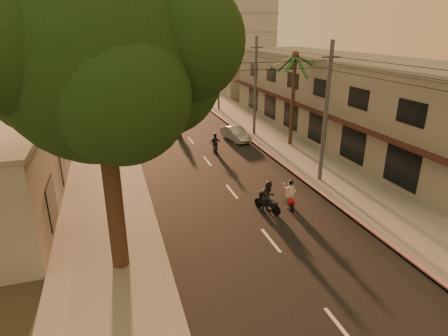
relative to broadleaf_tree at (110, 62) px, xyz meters
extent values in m
plane|color=#383023|center=(6.61, -2.14, -8.48)|extent=(160.00, 160.00, 0.00)
cube|color=black|center=(6.61, 17.86, -8.47)|extent=(10.00, 140.00, 0.02)
cube|color=slate|center=(14.11, 17.86, -8.42)|extent=(5.00, 140.00, 0.12)
cube|color=slate|center=(-0.89, 17.86, -8.42)|extent=(5.00, 140.00, 0.12)
cube|color=red|center=(11.71, 12.86, -8.38)|extent=(0.20, 60.00, 0.20)
cube|color=gray|center=(20.61, 15.86, -4.98)|extent=(8.00, 34.00, 7.00)
cube|color=#9C978C|center=(20.61, 15.86, -1.33)|extent=(8.20, 34.20, 0.30)
cube|color=#371A16|center=(16.31, 15.86, -5.38)|extent=(0.80, 34.00, 0.12)
cube|color=#B7B5B2|center=(22.61, 53.86, 5.52)|extent=(12.00, 12.00, 28.00)
cylinder|color=black|center=(-0.39, -0.14, -5.48)|extent=(0.70, 0.70, 6.00)
cylinder|color=black|center=(0.41, 0.26, -2.48)|extent=(1.22, 2.17, 3.04)
cylinder|color=black|center=(-0.99, -0.44, -2.28)|extent=(1.31, 1.49, 2.73)
sphere|color=black|center=(-0.39, -0.14, 0.02)|extent=(7.20, 7.20, 7.20)
sphere|color=black|center=(1.81, 0.86, -0.48)|extent=(5.20, 5.20, 5.20)
sphere|color=black|center=(-2.19, 0.66, -0.28)|extent=(4.80, 4.80, 4.80)
sphere|color=black|center=(0.21, -1.94, -0.88)|extent=(4.60, 4.60, 4.60)
sphere|color=black|center=(2.61, -0.64, 0.72)|extent=(4.40, 4.40, 4.40)
sphere|color=black|center=(-2.79, -1.34, 0.52)|extent=(4.00, 4.00, 4.00)
sphere|color=black|center=(0.81, 2.26, 1.12)|extent=(4.40, 4.40, 4.40)
cylinder|color=black|center=(14.61, 13.86, -4.68)|extent=(0.32, 0.32, 7.60)
sphere|color=black|center=(14.61, 13.86, -0.88)|extent=(0.60, 0.60, 0.60)
cylinder|color=#38383A|center=(12.81, 5.86, -3.98)|extent=(0.26, 0.26, 9.00)
cube|color=#38383A|center=(12.81, 5.86, -0.48)|extent=(1.20, 0.12, 0.12)
cylinder|color=#38383A|center=(12.81, 17.86, -3.98)|extent=(0.26, 0.26, 9.00)
cube|color=#38383A|center=(12.81, 17.86, -0.48)|extent=(1.20, 0.12, 0.12)
cylinder|color=#38383A|center=(12.81, 29.86, -3.98)|extent=(0.26, 0.26, 9.00)
cube|color=#38383A|center=(12.81, 29.86, -0.48)|extent=(1.20, 0.12, 0.12)
cylinder|color=#38383A|center=(12.81, 41.86, -3.98)|extent=(0.26, 0.26, 9.00)
cube|color=#38383A|center=(12.81, 41.86, -0.48)|extent=(1.20, 0.12, 0.12)
cube|color=#9C978C|center=(20.61, 42.86, -5.48)|extent=(8.00, 14.00, 6.00)
cube|color=#9C978C|center=(-7.39, 31.86, -6.28)|extent=(8.00, 14.00, 4.40)
cube|color=#9C978C|center=(-7.39, 49.86, -4.98)|extent=(8.00, 14.00, 7.00)
cylinder|color=black|center=(9.23, 3.42, -8.21)|extent=(0.22, 0.55, 0.54)
cylinder|color=black|center=(8.93, 2.25, -8.21)|extent=(0.22, 0.55, 0.54)
cube|color=#AA0D15|center=(9.06, 2.77, -7.94)|extent=(0.52, 1.10, 0.29)
cube|color=#AA0D15|center=(9.18, 3.23, -7.80)|extent=(0.30, 0.16, 0.58)
cylinder|color=silver|center=(9.21, 3.35, -7.46)|extent=(0.53, 0.17, 0.04)
imported|color=beige|center=(9.06, 2.77, -7.66)|extent=(0.77, 0.67, 1.62)
sphere|color=black|center=(9.06, 2.77, -6.90)|extent=(0.29, 0.29, 0.29)
sphere|color=silver|center=(8.94, 3.39, -7.22)|extent=(0.12, 0.12, 0.12)
sphere|color=silver|center=(9.46, 3.26, -7.22)|extent=(0.12, 0.12, 0.12)
cylinder|color=black|center=(7.40, 3.35, -8.19)|extent=(0.34, 0.57, 0.58)
cylinder|color=black|center=(7.94, 2.18, -8.19)|extent=(0.34, 0.57, 0.58)
cube|color=black|center=(7.70, 2.70, -7.91)|extent=(0.74, 1.15, 0.31)
cube|color=black|center=(7.48, 3.17, -7.75)|extent=(0.32, 0.22, 0.62)
cylinder|color=silver|center=(7.43, 3.28, -7.39)|extent=(0.53, 0.27, 0.04)
imported|color=black|center=(7.70, 2.70, -7.61)|extent=(1.34, 1.30, 1.73)
sphere|color=black|center=(7.70, 2.70, -6.79)|extent=(0.31, 0.31, 0.31)
cylinder|color=black|center=(7.84, 14.37, -8.22)|extent=(0.15, 0.53, 0.52)
cylinder|color=black|center=(7.70, 13.22, -8.22)|extent=(0.15, 0.53, 0.52)
cube|color=black|center=(7.76, 13.72, -7.97)|extent=(0.38, 1.04, 0.28)
cube|color=black|center=(7.82, 14.18, -7.83)|extent=(0.29, 0.12, 0.56)
cylinder|color=silver|center=(7.83, 14.29, -7.50)|extent=(0.51, 0.10, 0.04)
imported|color=black|center=(7.76, 13.72, -7.70)|extent=(1.00, 0.59, 1.55)
sphere|color=black|center=(7.76, 13.72, -6.97)|extent=(0.28, 0.28, 0.28)
cylinder|color=black|center=(6.00, 20.12, -8.19)|extent=(0.26, 0.57, 0.57)
cylinder|color=black|center=(5.63, 18.91, -8.19)|extent=(0.26, 0.57, 0.57)
cube|color=black|center=(5.79, 19.44, -7.92)|extent=(0.60, 1.15, 0.30)
cube|color=black|center=(5.94, 19.93, -7.77)|extent=(0.32, 0.19, 0.61)
cylinder|color=silver|center=(5.97, 20.05, -7.41)|extent=(0.55, 0.20, 0.04)
imported|color=black|center=(5.79, 19.44, -7.62)|extent=(1.14, 1.01, 1.71)
sphere|color=black|center=(5.79, 19.44, -6.82)|extent=(0.30, 0.30, 0.30)
imported|color=#97999F|center=(10.52, 16.63, -7.85)|extent=(2.50, 4.22, 1.25)
camera|label=1|loc=(-0.17, -14.46, 1.15)|focal=30.00mm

